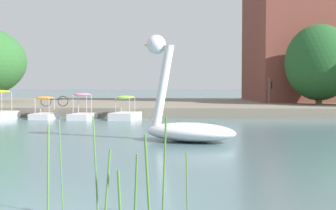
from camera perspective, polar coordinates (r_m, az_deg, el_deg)
shore_bank_far at (r=37.32m, az=-0.46°, el=-0.05°), size 145.59×20.47×0.59m
swan_boat at (r=15.98m, az=2.15°, el=-1.96°), size 3.69×2.80×3.77m
pedal_boat_lime at (r=26.12m, az=-5.36°, el=-0.96°), size 1.67×2.47×1.37m
pedal_boat_pink at (r=26.44m, az=-10.67°, el=-0.85°), size 1.35×2.08×1.52m
pedal_boat_orange at (r=27.36m, az=-15.17°, el=-0.89°), size 1.38×2.01×1.32m
pedal_boat_yellow at (r=27.89m, az=-20.32°, el=-0.71°), size 1.73×2.37×1.69m
tree_willow_overhanging at (r=34.11m, az=18.41°, el=5.06°), size 5.67×5.21×5.67m
bicycle_parked at (r=30.31m, az=-14.02°, el=0.48°), size 1.73×0.34×0.68m
parked_van at (r=37.15m, az=15.29°, el=1.91°), size 4.77×2.66×1.92m
reed_clump_foreground at (r=6.47m, az=-6.60°, el=-9.54°), size 2.10×0.95×1.57m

